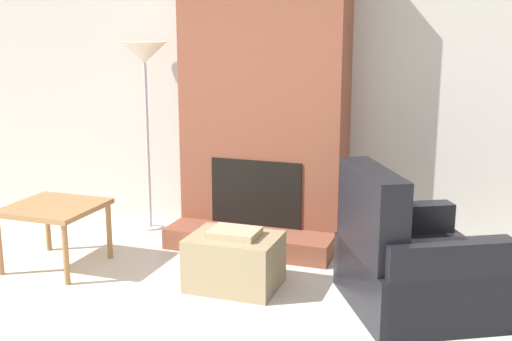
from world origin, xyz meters
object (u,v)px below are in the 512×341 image
at_px(ottoman, 234,261).
at_px(floor_lamp_left, 145,61).
at_px(side_table, 54,212).
at_px(armchair, 408,267).

bearing_deg(ottoman, floor_lamp_left, 139.93).
height_order(side_table, floor_lamp_left, floor_lamp_left).
bearing_deg(armchair, floor_lamp_left, 39.37).
bearing_deg(ottoman, side_table, -177.25).
xyz_separation_m(side_table, floor_lamp_left, (0.22, 1.14, 1.13)).
height_order(ottoman, side_table, side_table).
distance_m(ottoman, side_table, 1.51).
xyz_separation_m(armchair, side_table, (-2.73, -0.13, 0.15)).
bearing_deg(ottoman, armchair, 2.52).
relative_size(ottoman, armchair, 0.49).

